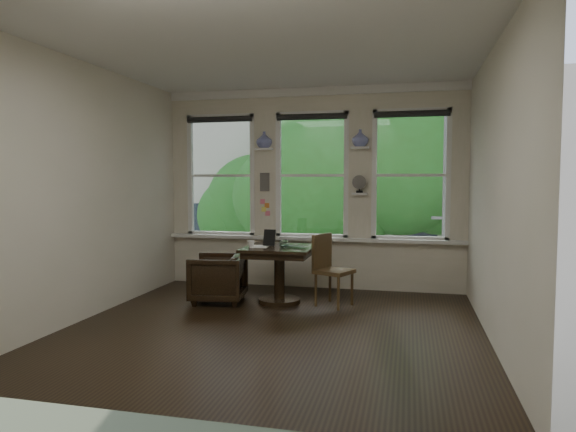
% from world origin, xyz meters
% --- Properties ---
extents(ground, '(4.50, 4.50, 0.00)m').
position_xyz_m(ground, '(0.00, 0.00, 0.00)').
color(ground, black).
rests_on(ground, ground).
extents(ceiling, '(4.50, 4.50, 0.00)m').
position_xyz_m(ceiling, '(0.00, 0.00, 3.00)').
color(ceiling, silver).
rests_on(ceiling, ground).
extents(wall_back, '(4.50, 0.00, 4.50)m').
position_xyz_m(wall_back, '(0.00, 2.25, 1.50)').
color(wall_back, beige).
rests_on(wall_back, ground).
extents(wall_front, '(4.50, 0.00, 4.50)m').
position_xyz_m(wall_front, '(0.00, -2.25, 1.50)').
color(wall_front, beige).
rests_on(wall_front, ground).
extents(wall_left, '(0.00, 4.50, 4.50)m').
position_xyz_m(wall_left, '(-2.25, 0.00, 1.50)').
color(wall_left, beige).
rests_on(wall_left, ground).
extents(wall_right, '(0.00, 4.50, 4.50)m').
position_xyz_m(wall_right, '(2.25, 0.00, 1.50)').
color(wall_right, beige).
rests_on(wall_right, ground).
extents(window_left, '(1.10, 0.12, 1.90)m').
position_xyz_m(window_left, '(-1.45, 2.25, 1.70)').
color(window_left, white).
rests_on(window_left, ground).
extents(window_center, '(1.10, 0.12, 1.90)m').
position_xyz_m(window_center, '(0.00, 2.25, 1.70)').
color(window_center, white).
rests_on(window_center, ground).
extents(window_right, '(1.10, 0.12, 1.90)m').
position_xyz_m(window_right, '(1.45, 2.25, 1.70)').
color(window_right, white).
rests_on(window_right, ground).
extents(shelf_left, '(0.26, 0.16, 0.03)m').
position_xyz_m(shelf_left, '(-0.72, 2.15, 2.10)').
color(shelf_left, white).
rests_on(shelf_left, ground).
extents(shelf_right, '(0.26, 0.16, 0.03)m').
position_xyz_m(shelf_right, '(0.72, 2.15, 2.10)').
color(shelf_right, white).
rests_on(shelf_right, ground).
extents(intercom, '(0.14, 0.06, 0.28)m').
position_xyz_m(intercom, '(-0.72, 2.18, 1.60)').
color(intercom, '#59544F').
rests_on(intercom, ground).
extents(sticky_notes, '(0.16, 0.01, 0.24)m').
position_xyz_m(sticky_notes, '(-0.72, 2.19, 1.25)').
color(sticky_notes, pink).
rests_on(sticky_notes, ground).
extents(desk_fan, '(0.20, 0.20, 0.24)m').
position_xyz_m(desk_fan, '(0.72, 2.13, 1.53)').
color(desk_fan, '#59544F').
rests_on(desk_fan, ground).
extents(vase_left, '(0.24, 0.24, 0.25)m').
position_xyz_m(vase_left, '(-0.72, 2.15, 2.24)').
color(vase_left, silver).
rests_on(vase_left, shelf_left).
extents(vase_right, '(0.24, 0.24, 0.25)m').
position_xyz_m(vase_right, '(0.72, 2.15, 2.24)').
color(vase_right, silver).
rests_on(vase_right, shelf_right).
extents(table, '(0.90, 0.90, 0.75)m').
position_xyz_m(table, '(-0.23, 1.13, 0.38)').
color(table, black).
rests_on(table, ground).
extents(armchair_left, '(0.80, 0.78, 0.64)m').
position_xyz_m(armchair_left, '(-1.04, 0.97, 0.32)').
color(armchair_left, black).
rests_on(armchair_left, ground).
extents(cushion_red, '(0.45, 0.45, 0.06)m').
position_xyz_m(cushion_red, '(-1.04, 0.97, 0.45)').
color(cushion_red, maroon).
rests_on(cushion_red, armchair_left).
extents(side_chair_right, '(0.55, 0.55, 0.92)m').
position_xyz_m(side_chair_right, '(0.50, 1.12, 0.46)').
color(side_chair_right, '#443118').
rests_on(side_chair_right, ground).
extents(laptop, '(0.39, 0.33, 0.03)m').
position_xyz_m(laptop, '(-0.02, 1.02, 0.76)').
color(laptop, black).
rests_on(laptop, table).
extents(mug, '(0.12, 0.12, 0.09)m').
position_xyz_m(mug, '(-0.57, 0.95, 0.80)').
color(mug, white).
rests_on(mug, table).
extents(drinking_glass, '(0.16, 0.16, 0.10)m').
position_xyz_m(drinking_glass, '(-0.15, 1.05, 0.80)').
color(drinking_glass, white).
rests_on(drinking_glass, table).
extents(tablet, '(0.16, 0.09, 0.22)m').
position_xyz_m(tablet, '(-0.38, 1.18, 0.86)').
color(tablet, black).
rests_on(tablet, table).
extents(papers, '(0.25, 0.32, 0.00)m').
position_xyz_m(papers, '(-0.48, 1.08, 0.75)').
color(papers, silver).
rests_on(papers, table).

